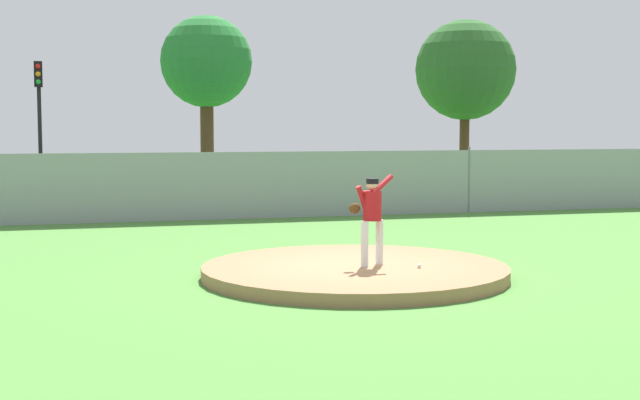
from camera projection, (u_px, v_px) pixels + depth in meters
name	position (u px, v px, depth m)	size (l,w,h in m)	color
ground_plane	(278.00, 236.00, 20.89)	(80.00, 80.00, 0.00)	#4C8438
asphalt_strip	(221.00, 205.00, 29.05)	(44.00, 7.00, 0.01)	#2B2B2D
pitchers_mound	(355.00, 271.00, 15.12)	(5.28, 5.28, 0.21)	#99704C
pitcher_youth	(372.00, 212.00, 14.98)	(0.82, 0.32, 1.56)	silver
baseball	(419.00, 266.00, 14.80)	(0.07, 0.07, 0.07)	white
chainlink_fence	(246.00, 185.00, 24.65)	(34.17, 0.07, 1.99)	gray
parked_car_charcoal	(318.00, 180.00, 29.66)	(2.03, 4.31, 1.65)	#232328
parked_car_slate	(519.00, 176.00, 31.93)	(2.15, 4.60, 1.68)	slate
traffic_cone_orange	(74.00, 201.00, 27.62)	(0.40, 0.40, 0.55)	orange
traffic_light_near	(39.00, 106.00, 30.98)	(0.28, 0.46, 4.88)	black
tree_bushy_near	(206.00, 63.00, 36.61)	(3.83, 3.83, 7.22)	#4C331E
tree_tall_centre	(465.00, 70.00, 40.84)	(4.67, 4.67, 7.57)	#4C331E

